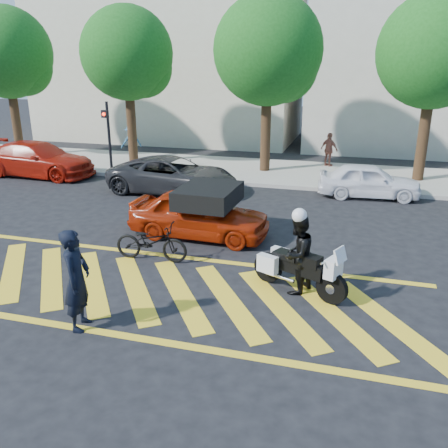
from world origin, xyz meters
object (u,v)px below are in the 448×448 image
(bicycle, at_px, (151,242))
(police_motorcycle, at_px, (297,268))
(officer_moto, at_px, (297,254))
(red_convertible, at_px, (199,214))
(parked_mid_left, at_px, (173,175))
(officer_bike, at_px, (77,280))
(parked_left, at_px, (38,159))
(parked_mid_right, at_px, (369,181))

(bicycle, height_order, police_motorcycle, police_motorcycle)
(officer_moto, relative_size, red_convertible, 0.44)
(police_motorcycle, height_order, red_convertible, red_convertible)
(bicycle, height_order, parked_mid_left, parked_mid_left)
(officer_bike, xyz_separation_m, parked_left, (-8.67, 10.61, -0.25))
(bicycle, height_order, red_convertible, red_convertible)
(red_convertible, relative_size, parked_left, 0.79)
(parked_mid_left, bearing_deg, bicycle, -160.91)
(parked_left, height_order, parked_mid_left, parked_left)
(bicycle, bearing_deg, parked_left, 48.01)
(parked_left, distance_m, parked_mid_right, 14.03)
(officer_moto, bearing_deg, bicycle, -76.68)
(officer_bike, xyz_separation_m, officer_moto, (3.78, 2.62, -0.10))
(red_convertible, bearing_deg, parked_mid_left, 32.42)
(police_motorcycle, bearing_deg, red_convertible, 164.13)
(police_motorcycle, xyz_separation_m, officer_moto, (-0.02, -0.02, 0.34))
(officer_moto, xyz_separation_m, parked_left, (-12.45, 7.99, -0.15))
(police_motorcycle, bearing_deg, officer_moto, -116.50)
(parked_left, bearing_deg, parked_mid_left, -96.73)
(bicycle, relative_size, parked_left, 0.37)
(officer_bike, xyz_separation_m, bicycle, (-0.02, 3.35, -0.50))
(officer_moto, bearing_deg, officer_bike, -31.01)
(parked_mid_right, bearing_deg, officer_bike, 149.70)
(bicycle, distance_m, parked_mid_left, 6.55)
(police_motorcycle, relative_size, parked_left, 0.42)
(red_convertible, bearing_deg, bicycle, 164.17)
(bicycle, xyz_separation_m, parked_mid_left, (-1.90, 6.27, 0.19))
(red_convertible, bearing_deg, officer_bike, 175.36)
(bicycle, distance_m, officer_moto, 3.89)
(parked_mid_left, bearing_deg, officer_bike, -166.51)
(parked_mid_right, bearing_deg, police_motorcycle, 165.13)
(officer_bike, distance_m, police_motorcycle, 4.64)
(bicycle, relative_size, police_motorcycle, 0.87)
(officer_moto, height_order, parked_left, officer_moto)
(parked_left, bearing_deg, red_convertible, -118.09)
(officer_moto, bearing_deg, red_convertible, -106.19)
(parked_mid_left, bearing_deg, officer_moto, -138.65)
(parked_left, bearing_deg, police_motorcycle, -121.04)
(parked_left, bearing_deg, officer_bike, -139.18)
(parked_mid_left, xyz_separation_m, parked_mid_right, (7.27, 1.40, -0.06))
(officer_bike, relative_size, bicycle, 1.05)
(bicycle, xyz_separation_m, police_motorcycle, (3.82, -0.72, 0.06))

